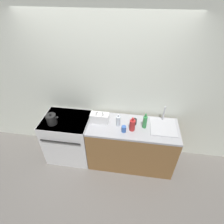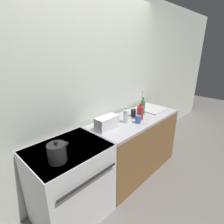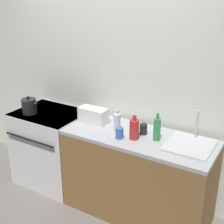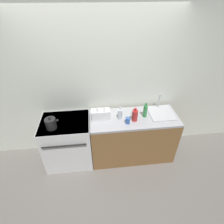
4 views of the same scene
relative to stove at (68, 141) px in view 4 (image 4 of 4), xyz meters
The scene contains 12 objects.
ground_plane 0.83m from the stove, 26.97° to the right, with size 12.00×12.00×0.00m, color slate.
wall_back 1.11m from the stove, 30.90° to the left, with size 8.00×0.05×2.60m.
stove is the anchor object (origin of this frame).
counter_block 1.14m from the stove, ahead, with size 1.47×0.61×0.89m.
kettle 0.56m from the stove, 144.06° to the right, with size 0.20×0.16×0.21m.
toaster 0.79m from the stove, ahead, with size 0.30×0.14×0.16m.
sink_tray 1.69m from the stove, ahead, with size 0.41×0.43×0.28m.
bottle_green 1.43m from the stove, ahead, with size 0.07×0.07×0.27m.
bottle_clear 1.05m from the stove, ahead, with size 0.07×0.07×0.22m.
bottle_red 1.25m from the stove, ahead, with size 0.09×0.09×0.24m.
cup_blue 1.13m from the stove, ahead, with size 0.07×0.07×0.10m.
cup_black 1.26m from the stove, ahead, with size 0.07×0.07×0.10m.
Camera 4 is at (-0.11, -1.94, 2.66)m, focal length 28.00 mm.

